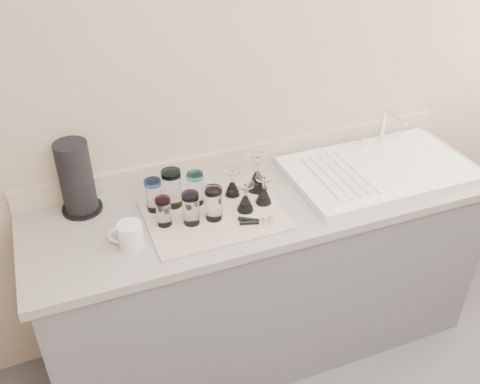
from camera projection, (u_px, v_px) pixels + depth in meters
name	position (u px, v px, depth m)	size (l,w,h in m)	color
counter_unit	(266.00, 275.00, 2.54)	(2.06, 0.62, 0.90)	slate
sink_unit	(379.00, 169.00, 2.45)	(0.82, 0.50, 0.22)	white
dish_towel	(214.00, 214.00, 2.18)	(0.55, 0.42, 0.01)	beige
tumbler_teal	(154.00, 195.00, 2.17)	(0.07, 0.07, 0.14)	white
tumbler_cyan	(172.00, 188.00, 2.19)	(0.08, 0.08, 0.16)	white
tumbler_purple	(195.00, 188.00, 2.21)	(0.07, 0.07, 0.14)	white
tumbler_magenta	(164.00, 211.00, 2.09)	(0.06, 0.06, 0.12)	white
tumbler_blue	(191.00, 208.00, 2.09)	(0.07, 0.07, 0.14)	white
tumbler_lavender	(214.00, 203.00, 2.12)	(0.07, 0.07, 0.14)	white
goblet_back_left	(232.00, 186.00, 2.27)	(0.07, 0.07, 0.12)	white
goblet_back_right	(257.00, 178.00, 2.30)	(0.09, 0.09, 0.16)	white
goblet_front_left	(245.00, 201.00, 2.18)	(0.07, 0.07, 0.13)	white
goblet_front_right	(264.00, 194.00, 2.22)	(0.07, 0.07, 0.13)	white
can_opener	(255.00, 221.00, 2.12)	(0.13, 0.09, 0.02)	silver
white_mug	(130.00, 235.00, 2.00)	(0.14, 0.12, 0.10)	silver
paper_towel_roll	(76.00, 179.00, 2.13)	(0.17, 0.17, 0.31)	black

